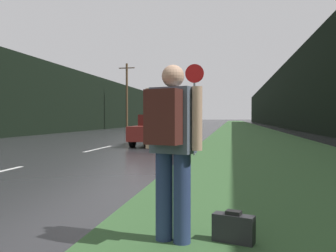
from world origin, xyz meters
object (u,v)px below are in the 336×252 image
object	(u,v)px
delivery_truck	(191,116)
hitchhiker_with_backpack	(171,142)
suitcase	(234,229)
stop_sign	(194,101)
car_passing_near	(157,130)

from	to	relation	value
delivery_truck	hitchhiker_with_backpack	bearing A→B (deg)	-83.68
suitcase	stop_sign	bearing A→B (deg)	115.99
stop_sign	suitcase	xyz separation A→B (m)	(1.26, -8.32, -1.69)
car_passing_near	delivery_truck	size ratio (longest dim) A/B	0.54
stop_sign	delivery_truck	distance (m)	53.36
stop_sign	car_passing_near	xyz separation A→B (m)	(-2.26, 4.61, -1.13)
car_passing_near	delivery_truck	xyz separation A→B (m)	(-3.91, 48.39, 1.02)
hitchhiker_with_backpack	car_passing_near	size ratio (longest dim) A/B	0.40
suitcase	car_passing_near	distance (m)	13.41
stop_sign	hitchhiker_with_backpack	xyz separation A→B (m)	(0.64, -8.44, -0.81)
car_passing_near	stop_sign	bearing A→B (deg)	116.10
stop_sign	suitcase	bearing A→B (deg)	-81.39
stop_sign	hitchhiker_with_backpack	world-z (taller)	stop_sign
stop_sign	delivery_truck	size ratio (longest dim) A/B	0.37
stop_sign	car_passing_near	bearing A→B (deg)	116.10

